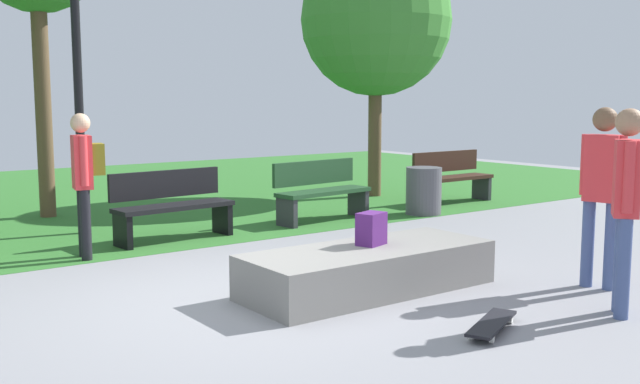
{
  "coord_description": "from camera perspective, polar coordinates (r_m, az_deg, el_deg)",
  "views": [
    {
      "loc": [
        -3.27,
        -5.7,
        1.85
      ],
      "look_at": [
        1.2,
        0.37,
        0.88
      ],
      "focal_mm": 41.03,
      "sensor_mm": 36.0,
      "label": 1
    }
  ],
  "objects": [
    {
      "name": "skater_performing_trick",
      "position": [
        7.56,
        21.15,
        0.68
      ],
      "size": [
        0.28,
        0.42,
        1.77
      ],
      "color": "#3F5184",
      "rests_on": "ground_plane"
    },
    {
      "name": "backpack_on_ledge",
      "position": [
        7.16,
        4.02,
        -2.88
      ],
      "size": [
        0.33,
        0.28,
        0.32
      ],
      "primitive_type": "cube",
      "rotation": [
        0.0,
        0.0,
        0.31
      ],
      "color": "#4C1E66",
      "rests_on": "concrete_ledge"
    },
    {
      "name": "grass_lawn",
      "position": [
        14.38,
        -22.89,
        -0.64
      ],
      "size": [
        26.6,
        11.65,
        0.01
      ],
      "primitive_type": "cube",
      "color": "#2D6B28",
      "rests_on": "ground_plane"
    },
    {
      "name": "ground_plane",
      "position": [
        6.83,
        -6.35,
        -8.46
      ],
      "size": [
        28.0,
        28.0,
        0.0
      ],
      "primitive_type": "plane",
      "color": "gray"
    },
    {
      "name": "concrete_ledge",
      "position": [
        7.11,
        3.8,
        -6.03
      ],
      "size": [
        2.51,
        0.98,
        0.43
      ],
      "primitive_type": "cube",
      "color": "gray",
      "rests_on": "ground_plane"
    },
    {
      "name": "skater_watching",
      "position": [
        6.67,
        22.75,
        -0.21
      ],
      "size": [
        0.38,
        0.35,
        1.77
      ],
      "color": "#3F5184",
      "rests_on": "ground_plane"
    },
    {
      "name": "park_bench_by_oak",
      "position": [
        9.76,
        -11.49,
        -0.9
      ],
      "size": [
        1.63,
        0.6,
        0.91
      ],
      "color": "black",
      "rests_on": "ground_plane"
    },
    {
      "name": "skateboard_by_ledge",
      "position": [
        6.08,
        13.25,
        -9.96
      ],
      "size": [
        0.81,
        0.52,
        0.08
      ],
      "color": "black",
      "rests_on": "ground_plane"
    },
    {
      "name": "pedestrian_with_backpack",
      "position": [
        8.82,
        -17.89,
        1.49
      ],
      "size": [
        0.39,
        0.42,
        1.68
      ],
      "color": "black",
      "rests_on": "ground_plane"
    },
    {
      "name": "tree_tall_oak",
      "position": [
        13.96,
        4.38,
        13.15
      ],
      "size": [
        2.8,
        2.8,
        4.69
      ],
      "color": "brown",
      "rests_on": "grass_lawn"
    },
    {
      "name": "park_bench_near_lamppost",
      "position": [
        13.22,
        10.21,
        1.25
      ],
      "size": [
        1.61,
        0.49,
        0.91
      ],
      "color": "#331E14",
      "rests_on": "ground_plane"
    },
    {
      "name": "park_bench_far_right",
      "position": [
        11.06,
        0.07,
        0.2
      ],
      "size": [
        1.64,
        0.64,
        0.91
      ],
      "color": "#1E4223",
      "rests_on": "ground_plane"
    },
    {
      "name": "lamp_post",
      "position": [
        10.5,
        -18.5,
        11.69
      ],
      "size": [
        0.28,
        0.28,
        4.51
      ],
      "color": "black",
      "rests_on": "ground_plane"
    },
    {
      "name": "trash_bin",
      "position": [
        11.82,
        8.09,
        0.09
      ],
      "size": [
        0.57,
        0.57,
        0.76
      ],
      "primitive_type": "cylinder",
      "color": "#4C4C51",
      "rests_on": "ground_plane"
    }
  ]
}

